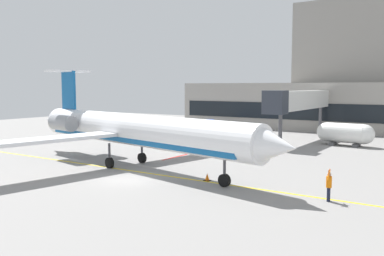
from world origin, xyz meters
The scene contains 11 objects.
ground centered at (0.00, 0.00, -0.05)m, with size 120.00×120.00×0.11m.
terminal_building centered at (8.66, 47.01, 8.04)m, with size 55.41×12.88×20.47m.
jet_bridge_west centered at (3.00, 29.32, 5.09)m, with size 2.40×19.88×6.48m.
regional_jet centered at (-3.21, 4.13, 3.21)m, with size 31.53×23.17×8.58m.
baggage_tug centered at (-10.04, 28.35, 0.98)m, with size 3.16×3.72×2.17m.
pushback_tractor centered at (-15.44, 28.73, 0.91)m, with size 2.67×4.08×1.97m.
belt_loader centered at (-18.51, 20.21, 0.97)m, with size 1.90×4.20×2.15m.
fuel_tank centered at (9.09, 27.62, 1.47)m, with size 6.64×2.69×2.64m.
marshaller centered at (14.18, 2.22, 1.00)m, with size 0.34×0.83×1.96m.
safety_cone_alpha centered at (5.14, 3.00, 0.25)m, with size 0.47×0.47×0.55m.
safety_cone_bravo centered at (4.67, 12.07, 0.25)m, with size 0.47×0.47×0.55m.
Camera 1 is at (20.92, -23.14, 6.93)m, focal length 39.40 mm.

